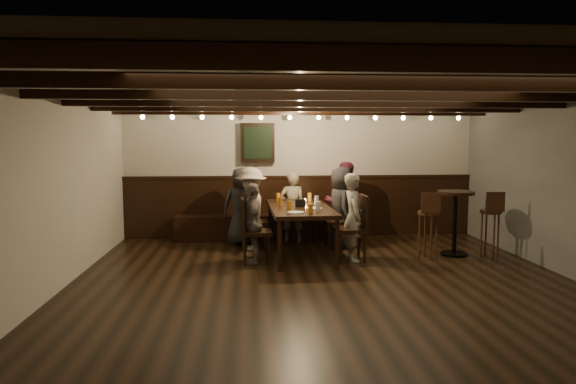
{
  "coord_description": "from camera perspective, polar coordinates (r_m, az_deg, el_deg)",
  "views": [
    {
      "loc": [
        -0.97,
        -6.02,
        1.83
      ],
      "look_at": [
        -0.4,
        1.3,
        1.06
      ],
      "focal_mm": 32.0,
      "sensor_mm": 36.0,
      "label": 1
    }
  ],
  "objects": [
    {
      "name": "pint_f",
      "position": [
        7.51,
        3.37,
        -1.6
      ],
      "size": [
        0.07,
        0.07,
        0.14
      ],
      "primitive_type": "cylinder",
      "color": "silver",
      "rests_on": "dining_table"
    },
    {
      "name": "person_right_far",
      "position": [
        7.74,
        7.26,
        -2.79
      ],
      "size": [
        0.33,
        0.49,
        1.32
      ],
      "primitive_type": "imported",
      "rotation": [
        0.0,
        0.0,
        1.6
      ],
      "color": "gray",
      "rests_on": "floor"
    },
    {
      "name": "plate_far",
      "position": [
        7.76,
        2.92,
        -1.82
      ],
      "size": [
        0.24,
        0.24,
        0.01
      ],
      "primitive_type": "cylinder",
      "color": "white",
      "rests_on": "dining_table"
    },
    {
      "name": "condiment_caddy",
      "position": [
        7.98,
        1.37,
        -1.22
      ],
      "size": [
        0.15,
        0.1,
        0.12
      ],
      "primitive_type": "cube",
      "color": "black",
      "rests_on": "dining_table"
    },
    {
      "name": "person_left_far",
      "position": [
        7.55,
        -3.91,
        -3.48
      ],
      "size": [
        0.31,
        0.7,
        1.18
      ],
      "primitive_type": "imported",
      "rotation": [
        0.0,
        0.0,
        -1.54
      ],
      "color": "slate",
      "rests_on": "floor"
    },
    {
      "name": "dining_table",
      "position": [
        8.04,
        1.32,
        -2.05
      ],
      "size": [
        0.98,
        2.08,
        0.77
      ],
      "rotation": [
        0.0,
        0.0,
        0.03
      ],
      "color": "black",
      "rests_on": "floor"
    },
    {
      "name": "chair_left_far",
      "position": [
        7.61,
        -3.67,
        -5.7
      ],
      "size": [
        0.45,
        0.45,
        0.96
      ],
      "rotation": [
        0.0,
        0.0,
        -1.54
      ],
      "color": "black",
      "rests_on": "floor"
    },
    {
      "name": "pint_a",
      "position": [
        8.68,
        -1.1,
        -0.56
      ],
      "size": [
        0.07,
        0.07,
        0.14
      ],
      "primitive_type": "cylinder",
      "color": "#BF7219",
      "rests_on": "dining_table"
    },
    {
      "name": "plate_near",
      "position": [
        7.32,
        0.85,
        -2.28
      ],
      "size": [
        0.24,
        0.24,
        0.01
      ],
      "primitive_type": "cylinder",
      "color": "white",
      "rests_on": "dining_table"
    },
    {
      "name": "chair_right_near",
      "position": [
        8.66,
        5.68,
        -4.32
      ],
      "size": [
        0.44,
        0.44,
        0.94
      ],
      "rotation": [
        0.0,
        0.0,
        1.6
      ],
      "color": "black",
      "rests_on": "floor"
    },
    {
      "name": "pint_e",
      "position": [
        7.55,
        0.1,
        -1.55
      ],
      "size": [
        0.07,
        0.07,
        0.14
      ],
      "primitive_type": "cylinder",
      "color": "#BF7219",
      "rests_on": "dining_table"
    },
    {
      "name": "room",
      "position": [
        8.3,
        0.33,
        0.73
      ],
      "size": [
        7.0,
        7.0,
        7.0
      ],
      "color": "black",
      "rests_on": "ground"
    },
    {
      "name": "person_bench_left",
      "position": [
        8.87,
        -5.2,
        -1.58
      ],
      "size": [
        0.66,
        0.44,
        1.34
      ],
      "primitive_type": "imported",
      "rotation": [
        0.0,
        0.0,
        3.17
      ],
      "color": "#292A2C",
      "rests_on": "floor"
    },
    {
      "name": "chair_left_near",
      "position": [
        8.49,
        -3.91,
        -4.46
      ],
      "size": [
        0.45,
        0.45,
        0.96
      ],
      "rotation": [
        0.0,
        0.0,
        -1.54
      ],
      "color": "black",
      "rests_on": "floor"
    },
    {
      "name": "person_right_near",
      "position": [
        8.61,
        5.9,
        -1.74
      ],
      "size": [
        0.45,
        0.68,
        1.36
      ],
      "primitive_type": "imported",
      "rotation": [
        0.0,
        0.0,
        1.6
      ],
      "color": "black",
      "rests_on": "floor"
    },
    {
      "name": "high_top_table",
      "position": [
        8.43,
        18.09,
        -2.26
      ],
      "size": [
        0.57,
        0.57,
        1.02
      ],
      "color": "black",
      "rests_on": "floor"
    },
    {
      "name": "pint_c",
      "position": [
        8.09,
        -0.88,
        -1.05
      ],
      "size": [
        0.07,
        0.07,
        0.14
      ],
      "primitive_type": "cylinder",
      "color": "#BF7219",
      "rests_on": "dining_table"
    },
    {
      "name": "chair_right_far",
      "position": [
        7.8,
        7.02,
        -5.38
      ],
      "size": [
        0.46,
        0.46,
        0.99
      ],
      "rotation": [
        0.0,
        0.0,
        1.6
      ],
      "color": "black",
      "rests_on": "floor"
    },
    {
      "name": "person_bench_right",
      "position": [
        9.07,
        6.25,
        -1.15
      ],
      "size": [
        0.71,
        0.56,
        1.42
      ],
      "primitive_type": "imported",
      "rotation": [
        0.0,
        0.0,
        3.17
      ],
      "color": "maroon",
      "rests_on": "floor"
    },
    {
      "name": "bar_stool_left",
      "position": [
        8.11,
        15.3,
        -4.53
      ],
      "size": [
        0.33,
        0.35,
        1.03
      ],
      "rotation": [
        0.0,
        0.0,
        -0.16
      ],
      "color": "#392012",
      "rests_on": "floor"
    },
    {
      "name": "person_bench_centre",
      "position": [
        9.09,
        0.48,
        -1.68
      ],
      "size": [
        0.46,
        0.31,
        1.24
      ],
      "primitive_type": "imported",
      "rotation": [
        0.0,
        0.0,
        3.17
      ],
      "color": "gray",
      "rests_on": "floor"
    },
    {
      "name": "pint_d",
      "position": [
        8.26,
        3.21,
        -0.91
      ],
      "size": [
        0.07,
        0.07,
        0.14
      ],
      "primitive_type": "cylinder",
      "color": "silver",
      "rests_on": "dining_table"
    },
    {
      "name": "bar_stool_right",
      "position": [
        8.54,
        21.53,
        -4.21
      ],
      "size": [
        0.32,
        0.34,
        1.03
      ],
      "rotation": [
        0.0,
        0.0,
        -0.07
      ],
      "color": "#392012",
      "rests_on": "floor"
    },
    {
      "name": "candle",
      "position": [
        8.34,
        1.88,
        -1.15
      ],
      "size": [
        0.05,
        0.05,
        0.05
      ],
      "primitive_type": "cylinder",
      "color": "beige",
      "rests_on": "dining_table"
    },
    {
      "name": "pint_g",
      "position": [
        7.24,
        2.52,
        -1.88
      ],
      "size": [
        0.07,
        0.07,
        0.14
      ],
      "primitive_type": "cylinder",
      "color": "#BF7219",
      "rests_on": "dining_table"
    },
    {
      "name": "pint_b",
      "position": [
        8.7,
        2.41,
        -0.56
      ],
      "size": [
        0.07,
        0.07,
        0.14
      ],
      "primitive_type": "cylinder",
      "color": "#BF7219",
      "rests_on": "dining_table"
    },
    {
      "name": "person_left_near",
      "position": [
        8.43,
        -4.13,
        -1.87
      ],
      "size": [
        0.53,
        0.9,
        1.37
      ],
      "primitive_type": "imported",
      "rotation": [
        0.0,
        0.0,
        -1.54
      ],
      "color": "#A29489",
      "rests_on": "floor"
    }
  ]
}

